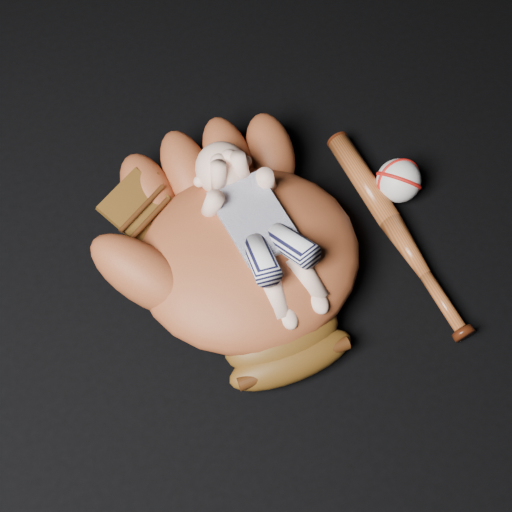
% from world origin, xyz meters
% --- Properties ---
extents(baseball_glove, '(0.48, 0.55, 0.17)m').
position_xyz_m(baseball_glove, '(0.05, -0.06, 0.08)').
color(baseball_glove, maroon).
rests_on(baseball_glove, ground).
extents(newborn_baby, '(0.20, 0.36, 0.14)m').
position_xyz_m(newborn_baby, '(0.07, -0.05, 0.13)').
color(newborn_baby, beige).
rests_on(newborn_baby, baseball_glove).
extents(baseball_bat, '(0.08, 0.45, 0.04)m').
position_xyz_m(baseball_bat, '(0.32, -0.08, 0.02)').
color(baseball_bat, brown).
rests_on(baseball_bat, ground).
extents(baseball, '(0.11, 0.11, 0.08)m').
position_xyz_m(baseball, '(0.37, 0.01, 0.04)').
color(baseball, silver).
rests_on(baseball, ground).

